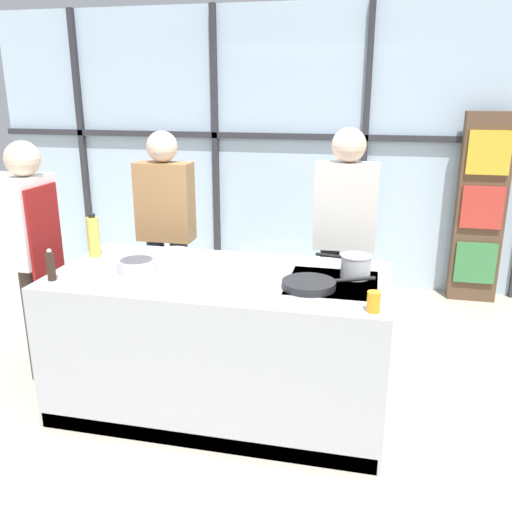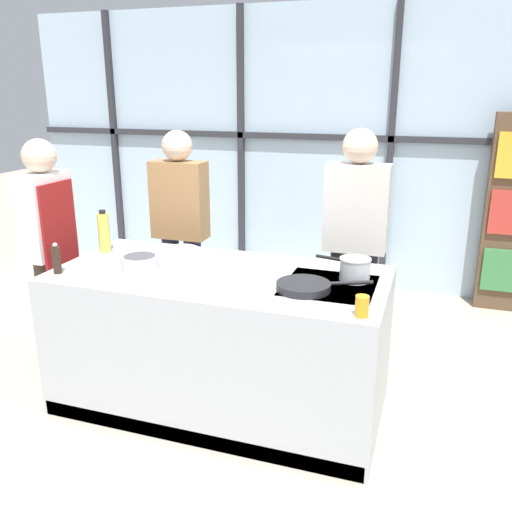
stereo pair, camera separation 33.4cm
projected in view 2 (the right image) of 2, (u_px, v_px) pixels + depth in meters
The scene contains 14 objects.
ground_plane at pixel (222, 402), 3.62m from camera, with size 18.00×18.00×0.00m, color #BCB29E.
back_window_wall at pixel (313, 150), 5.51m from camera, with size 6.40×0.10×2.80m.
bookshelf at pixel (510, 215), 4.91m from camera, with size 0.44×0.19×1.81m.
demo_island at pixel (221, 340), 3.48m from camera, with size 2.06×0.99×0.91m.
chef at pixel (50, 240), 3.88m from camera, with size 0.24×0.41×1.68m.
spectator_far_left at pixel (180, 223), 4.35m from camera, with size 0.44×0.24×1.70m.
spectator_center_left at pixel (355, 234), 3.91m from camera, with size 0.45×0.24×1.75m.
frying_pan at pixel (305, 286), 3.06m from camera, with size 0.53×0.33×0.04m.
saucepan at pixel (355, 269), 3.19m from camera, with size 0.34×0.19×0.14m.
white_plate at pixel (181, 249), 3.81m from camera, with size 0.24×0.24×0.01m, color white.
mixing_bowl at pixel (140, 261), 3.44m from camera, with size 0.25×0.25×0.08m.
oil_bottle at pixel (104, 232), 3.75m from camera, with size 0.08×0.08×0.30m.
pepper_grinder at pixel (57, 259), 3.32m from camera, with size 0.05×0.05×0.20m.
juice_glass_near at pixel (362, 306), 2.69m from camera, with size 0.07×0.07×0.11m, color orange.
Camera 2 is at (1.23, -2.93, 2.00)m, focal length 38.00 mm.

